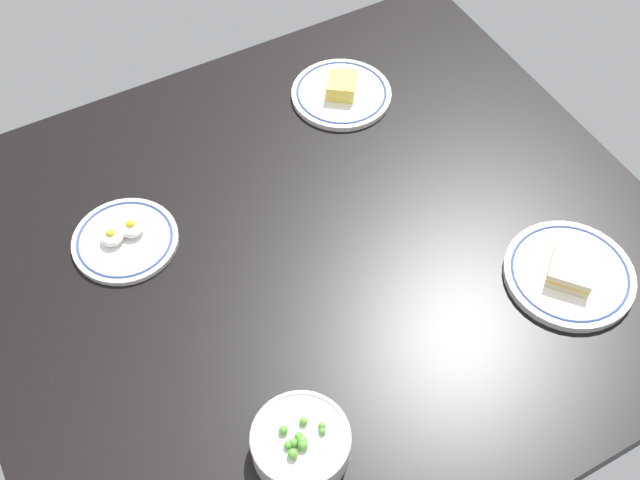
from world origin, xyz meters
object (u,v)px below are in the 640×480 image
object	(u,v)px
plate_sandwich	(570,273)
bowl_peas	(301,443)
plate_eggs	(125,239)
plate_cheese	(341,92)

from	to	relation	value
plate_sandwich	bowl_peas	bearing A→B (deg)	5.74
plate_eggs	plate_cheese	world-z (taller)	plate_cheese
plate_eggs	plate_cheese	size ratio (longest dim) A/B	0.91
bowl_peas	plate_sandwich	bearing A→B (deg)	-174.26
plate_eggs	plate_sandwich	world-z (taller)	plate_sandwich
plate_cheese	plate_sandwich	xyz separation A→B (cm)	(-12.31, 58.37, 0.22)
plate_eggs	plate_sandwich	xyz separation A→B (cm)	(-64.97, 44.11, 0.37)
plate_cheese	plate_eggs	bearing A→B (deg)	15.16
bowl_peas	plate_eggs	bearing A→B (deg)	-79.20
plate_cheese	plate_sandwich	world-z (taller)	same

